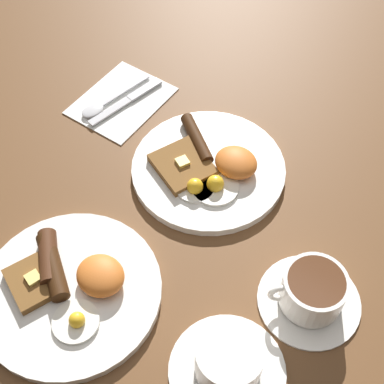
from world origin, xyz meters
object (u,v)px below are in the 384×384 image
breakfast_plate_far (70,287)px  teacup_near (311,293)px  teacup_far (228,364)px  spoon (100,106)px  breakfast_plate_near (209,168)px  knife (130,99)px

breakfast_plate_far → teacup_near: teacup_near is taller
teacup_near → teacup_far: bearing=79.6°
teacup_near → spoon: size_ratio=0.92×
breakfast_plate_near → spoon: breakfast_plate_near is taller
breakfast_plate_far → teacup_far: size_ratio=1.68×
breakfast_plate_near → spoon: (0.26, 0.01, -0.00)m
breakfast_plate_near → breakfast_plate_far: 0.31m
breakfast_plate_near → breakfast_plate_far: same height
teacup_far → knife: (0.46, -0.30, -0.03)m
breakfast_plate_near → breakfast_plate_far: bearing=87.1°
breakfast_plate_far → spoon: bearing=-50.9°
breakfast_plate_near → teacup_near: size_ratio=1.75×
breakfast_plate_near → teacup_near: 0.28m
breakfast_plate_near → teacup_near: bearing=160.0°
teacup_near → teacup_far: 0.16m
breakfast_plate_far → knife: breakfast_plate_far is taller
breakfast_plate_far → teacup_far: 0.26m
breakfast_plate_far → teacup_near: bearing=-143.0°
teacup_near → spoon: bearing=-9.3°
teacup_far → spoon: bearing=-26.3°
breakfast_plate_far → spoon: (0.24, -0.30, -0.00)m
breakfast_plate_near → knife: 0.23m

